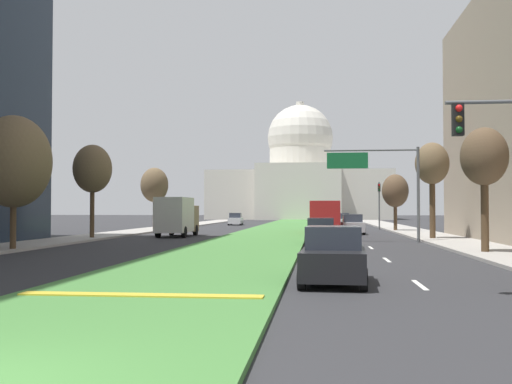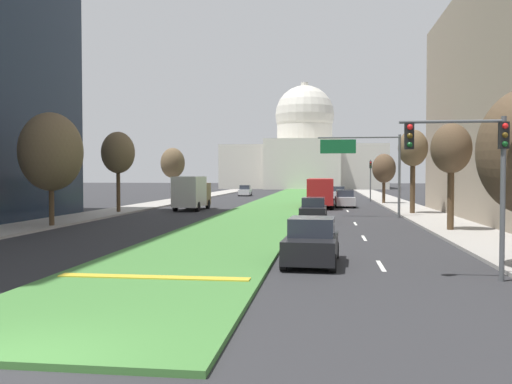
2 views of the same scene
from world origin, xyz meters
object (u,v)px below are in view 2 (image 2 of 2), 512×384
object	(u,v)px
street_tree_right_mid	(451,150)
street_tree_right_distant	(384,169)
box_truck_delivery	(192,192)
street_tree_left_mid	(51,152)
traffic_light_near_right	(475,161)
overhead_guide_sign	(368,158)
street_tree_right_far	(413,150)
city_bus	(320,190)
sedan_very_far	(245,191)
street_tree_left_distant	(173,163)
traffic_light_far_right	(371,175)
sedan_lead_stopped	(312,242)
street_tree_left_far	(118,153)
capitol_building	(304,154)
sedan_far_horizon	(339,193)
sedan_distant	(345,199)
sedan_midblock	(313,210)

from	to	relation	value
street_tree_right_mid	street_tree_right_distant	bearing A→B (deg)	91.31
box_truck_delivery	street_tree_left_mid	bearing A→B (deg)	-104.63
traffic_light_near_right	street_tree_left_mid	distance (m)	26.22
overhead_guide_sign	street_tree_right_far	distance (m)	5.17
traffic_light_near_right	street_tree_right_distant	distance (m)	44.73
overhead_guide_sign	street_tree_right_distant	xyz separation A→B (m)	(3.30, 19.29, -0.63)
city_bus	sedan_very_far	bearing A→B (deg)	113.29
overhead_guide_sign	street_tree_left_distant	distance (m)	28.27
traffic_light_far_right	overhead_guide_sign	xyz separation A→B (m)	(-2.25, -24.68, 1.37)
street_tree_right_distant	sedan_lead_stopped	size ratio (longest dim) A/B	1.36
street_tree_right_mid	street_tree_left_far	world-z (taller)	street_tree_left_far
traffic_light_near_right	sedan_lead_stopped	bearing A→B (deg)	153.87
capitol_building	box_truck_delivery	xyz separation A→B (m)	(-7.27, -87.15, -6.97)
overhead_guide_sign	street_tree_left_distant	world-z (taller)	street_tree_left_distant
street_tree_right_far	sedan_very_far	distance (m)	43.23
street_tree_left_mid	street_tree_left_distant	distance (m)	29.74
street_tree_right_mid	street_tree_left_distant	xyz separation A→B (m)	(-25.19, 29.22, -0.08)
traffic_light_far_right	street_tree_left_mid	xyz separation A→B (m)	(-22.76, -35.72, 1.49)
capitol_building	sedan_very_far	distance (m)	53.59
street_tree_right_far	sedan_lead_stopped	bearing A→B (deg)	-106.56
street_tree_left_far	sedan_lead_stopped	distance (m)	30.30
street_tree_right_mid	sedan_very_far	world-z (taller)	street_tree_right_mid
street_tree_right_far	city_bus	bearing A→B (deg)	128.26
street_tree_left_far	sedan_far_horizon	size ratio (longest dim) A/B	1.51
street_tree_left_far	sedan_lead_stopped	xyz separation A→B (m)	(17.34, -24.45, -4.42)
traffic_light_near_right	box_truck_delivery	xyz separation A→B (m)	(-17.29, 32.06, -2.12)
sedan_distant	overhead_guide_sign	bearing A→B (deg)	-84.40
sedan_midblock	sedan_very_far	size ratio (longest dim) A/B	1.03
overhead_guide_sign	sedan_distant	bearing A→B (deg)	95.60
street_tree_left_far	traffic_light_far_right	bearing A→B (deg)	44.64
overhead_guide_sign	sedan_midblock	bearing A→B (deg)	-136.75
overhead_guide_sign	street_tree_left_mid	size ratio (longest dim) A/B	0.89
sedan_lead_stopped	box_truck_delivery	size ratio (longest dim) A/B	0.66
traffic_light_far_right	street_tree_left_mid	distance (m)	42.38
sedan_midblock	traffic_light_near_right	bearing A→B (deg)	-75.52
street_tree_left_distant	sedan_very_far	distance (m)	23.55
sedan_lead_stopped	sedan_midblock	bearing A→B (deg)	91.09
sedan_distant	capitol_building	bearing A→B (deg)	95.19
traffic_light_far_right	city_bus	bearing A→B (deg)	-117.46
city_bus	sedan_distant	bearing A→B (deg)	-0.18
street_tree_left_distant	sedan_midblock	bearing A→B (deg)	-52.93
traffic_light_far_right	street_tree_right_mid	xyz separation A→B (m)	(1.73, -35.22, 1.49)
street_tree_left_distant	street_tree_right_distant	size ratio (longest dim) A/B	1.14
sedan_far_horizon	street_tree_left_far	bearing A→B (deg)	-123.81
street_tree_left_far	sedan_lead_stopped	world-z (taller)	street_tree_left_far
street_tree_right_far	street_tree_right_distant	bearing A→B (deg)	92.37
traffic_light_far_right	box_truck_delivery	distance (m)	25.62
box_truck_delivery	sedan_midblock	bearing A→B (deg)	-41.97
street_tree_left_distant	sedan_midblock	xyz separation A→B (m)	(17.06, -22.59, -3.92)
street_tree_right_far	sedan_far_horizon	size ratio (longest dim) A/B	1.52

